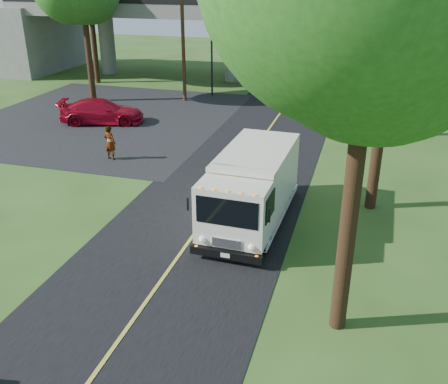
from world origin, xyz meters
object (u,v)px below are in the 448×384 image
at_px(traffic_signal, 212,54).
at_px(pedestrian, 110,143).
at_px(red_sedan, 102,111).
at_px(step_van, 252,186).
at_px(utility_pole, 183,37).

relative_size(traffic_signal, pedestrian, 2.91).
xyz_separation_m(traffic_signal, red_sedan, (-4.47, -9.05, -2.44)).
distance_m(traffic_signal, step_van, 21.22).
distance_m(utility_pole, step_van, 20.19).
distance_m(utility_pole, red_sedan, 8.56).
relative_size(step_van, red_sedan, 1.29).
height_order(traffic_signal, pedestrian, traffic_signal).
xyz_separation_m(red_sedan, pedestrian, (3.70, -5.84, 0.14)).
xyz_separation_m(utility_pole, pedestrian, (0.73, -12.89, -3.70)).
relative_size(utility_pole, step_van, 1.34).
xyz_separation_m(step_van, red_sedan, (-12.26, 10.62, -0.76)).
distance_m(traffic_signal, red_sedan, 10.38).
height_order(step_van, red_sedan, step_van).
xyz_separation_m(traffic_signal, pedestrian, (-0.77, -14.89, -2.31)).
bearing_deg(pedestrian, traffic_signal, -83.72).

